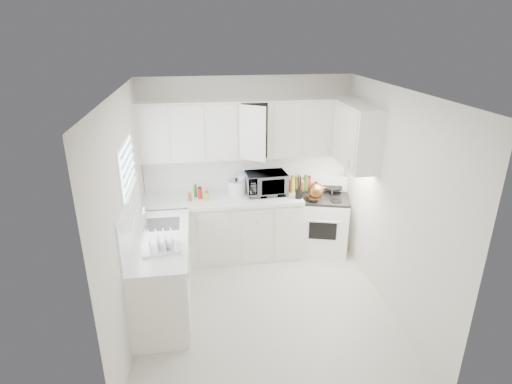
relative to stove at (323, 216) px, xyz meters
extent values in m
plane|color=beige|center=(-1.10, -1.29, -0.56)|extent=(3.20, 3.20, 0.00)
plane|color=white|center=(-1.10, -1.29, 2.04)|extent=(3.20, 3.20, 0.00)
plane|color=beige|center=(-1.10, 0.31, 0.74)|extent=(3.00, 0.00, 3.00)
plane|color=beige|center=(-1.10, -2.89, 0.74)|extent=(3.00, 0.00, 3.00)
plane|color=beige|center=(-2.60, -1.29, 0.74)|extent=(0.00, 3.20, 3.20)
plane|color=beige|center=(0.40, -1.29, 0.74)|extent=(0.00, 3.20, 3.20)
cube|color=silver|center=(-1.49, 0.00, 0.36)|extent=(2.24, 0.64, 0.05)
cube|color=silver|center=(-2.29, -1.09, 0.36)|extent=(0.64, 1.62, 0.05)
cube|color=silver|center=(-1.10, 0.30, 0.66)|extent=(2.98, 0.02, 0.55)
cube|color=silver|center=(-2.59, -1.09, 0.66)|extent=(0.02, 1.60, 0.55)
imported|color=gray|center=(-0.86, 0.08, 0.58)|extent=(0.60, 0.36, 0.39)
cylinder|color=white|center=(-1.20, 0.15, 0.52)|extent=(0.12, 0.12, 0.27)
cylinder|color=#9E4A2B|center=(-1.95, 0.13, 0.45)|extent=(0.06, 0.06, 0.13)
cylinder|color=#337125|center=(-1.87, 0.04, 0.45)|extent=(0.06, 0.06, 0.13)
cylinder|color=red|center=(-1.80, 0.13, 0.45)|extent=(0.06, 0.06, 0.13)
cylinder|color=gold|center=(-1.72, 0.04, 0.45)|extent=(0.06, 0.06, 0.13)
cylinder|color=red|center=(-0.52, 0.17, 0.48)|extent=(0.06, 0.06, 0.19)
cylinder|color=gold|center=(-0.46, 0.11, 0.48)|extent=(0.06, 0.06, 0.19)
cylinder|color=brown|center=(-0.41, 0.17, 0.48)|extent=(0.06, 0.06, 0.19)
cylinder|color=black|center=(-0.35, 0.11, 0.48)|extent=(0.06, 0.06, 0.19)
cylinder|color=#9E4A2B|center=(-0.30, 0.17, 0.48)|extent=(0.06, 0.06, 0.19)
cylinder|color=#337125|center=(-0.24, 0.11, 0.48)|extent=(0.06, 0.06, 0.19)
cylinder|color=red|center=(-0.19, 0.17, 0.48)|extent=(0.06, 0.06, 0.19)
camera|label=1|loc=(-1.81, -5.43, 2.62)|focal=29.04mm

